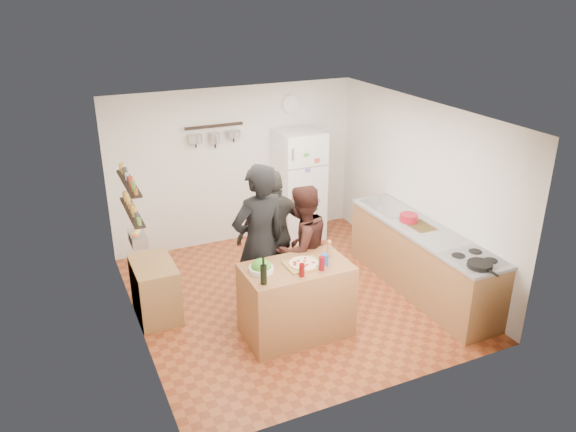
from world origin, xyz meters
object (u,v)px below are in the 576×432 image
prep_island (296,300)px  salad_bowl (261,269)px  wall_clock (291,104)px  person_back (275,234)px  salt_canister (325,260)px  skillet (480,265)px  pepper_mill (329,250)px  person_center (302,248)px  side_table (155,289)px  person_left (259,243)px  fridge (299,185)px  wine_bottle (264,275)px  counter_run (421,260)px  red_bowl (409,218)px

prep_island → salad_bowl: (-0.42, 0.05, 0.48)m
wall_clock → person_back: bearing=-120.3°
salt_canister → wall_clock: bearing=72.4°
person_back → wall_clock: size_ratio=5.88×
skillet → wall_clock: 4.02m
salad_bowl → pepper_mill: size_ratio=1.58×
person_center → side_table: bearing=-33.6°
person_left → wall_clock: bearing=-133.9°
salad_bowl → wall_clock: 3.49m
fridge → skillet: bearing=-79.3°
prep_island → pepper_mill: pepper_mill is taller
person_back → skillet: 2.58m
prep_island → wine_bottle: wine_bottle is taller
prep_island → fridge: size_ratio=0.69×
person_center → side_table: (-1.77, 0.56, -0.47)m
person_back → side_table: bearing=-3.0°
counter_run → person_back: bearing=158.2°
pepper_mill → person_center: person_center is taller
pepper_mill → wall_clock: 3.14m
pepper_mill → wall_clock: wall_clock is taller
red_bowl → side_table: 3.49m
person_left → person_back: 0.59m
salt_canister → red_bowl: 1.77m
salad_bowl → pepper_mill: bearing=0.0°
salt_canister → counter_run: salt_canister is taller
person_back → side_table: person_back is taller
person_back → skillet: bearing=134.5°
wall_clock → person_center: bearing=-111.5°
skillet → side_table: (-3.34, 2.01, -0.58)m
salad_bowl → pepper_mill: pepper_mill is taller
salad_bowl → wall_clock: bearing=59.4°
salt_canister → fridge: (0.94, 2.66, -0.08)m
person_left → wine_bottle: bearing=60.4°
wall_clock → fridge: bearing=-90.0°
salad_bowl → wine_bottle: wine_bottle is taller
fridge → person_left: bearing=-126.8°
pepper_mill → counter_run: size_ratio=0.07×
salt_canister → person_center: person_center is taller
wall_clock → salt_canister: bearing=-107.6°
person_left → person_center: 0.60m
wine_bottle → counter_run: 2.60m
wine_bottle → salt_canister: (0.80, 0.10, -0.04)m
wine_bottle → person_back: size_ratio=0.13×
prep_island → salad_bowl: size_ratio=4.44×
red_bowl → person_back: bearing=166.2°
skillet → side_table: size_ratio=0.36×
wine_bottle → side_table: wine_bottle is taller
wine_bottle → pepper_mill: (0.95, 0.27, -0.02)m
person_left → red_bowl: 2.19m
pepper_mill → salt_canister: (-0.15, -0.17, -0.02)m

